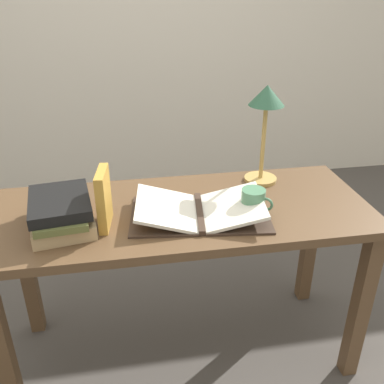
{
  "coord_description": "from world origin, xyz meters",
  "views": [
    {
      "loc": [
        -0.21,
        -1.43,
        1.54
      ],
      "look_at": [
        0.03,
        -0.03,
        0.82
      ],
      "focal_mm": 40.0,
      "sensor_mm": 36.0,
      "label": 1
    }
  ],
  "objects_px": {
    "book_stack_tall": "(61,212)",
    "book_standing_upright": "(104,199)",
    "open_book": "(200,210)",
    "coffee_mug": "(253,202)",
    "reading_lamp": "(266,111)"
  },
  "relations": [
    {
      "from": "open_book",
      "to": "coffee_mug",
      "type": "distance_m",
      "value": 0.2
    },
    {
      "from": "open_book",
      "to": "book_stack_tall",
      "type": "relative_size",
      "value": 1.71
    },
    {
      "from": "book_stack_tall",
      "to": "book_standing_upright",
      "type": "bearing_deg",
      "value": -6.89
    },
    {
      "from": "book_standing_upright",
      "to": "open_book",
      "type": "bearing_deg",
      "value": 8.72
    },
    {
      "from": "reading_lamp",
      "to": "book_standing_upright",
      "type": "bearing_deg",
      "value": -158.42
    },
    {
      "from": "book_standing_upright",
      "to": "coffee_mug",
      "type": "distance_m",
      "value": 0.55
    },
    {
      "from": "reading_lamp",
      "to": "coffee_mug",
      "type": "relative_size",
      "value": 3.74
    },
    {
      "from": "coffee_mug",
      "to": "book_standing_upright",
      "type": "bearing_deg",
      "value": 178.83
    },
    {
      "from": "book_stack_tall",
      "to": "book_standing_upright",
      "type": "distance_m",
      "value": 0.16
    },
    {
      "from": "book_stack_tall",
      "to": "coffee_mug",
      "type": "height_order",
      "value": "book_stack_tall"
    },
    {
      "from": "book_standing_upright",
      "to": "coffee_mug",
      "type": "xyz_separation_m",
      "value": [
        0.54,
        -0.01,
        -0.06
      ]
    },
    {
      "from": "book_stack_tall",
      "to": "reading_lamp",
      "type": "height_order",
      "value": "reading_lamp"
    },
    {
      "from": "open_book",
      "to": "book_standing_upright",
      "type": "relative_size",
      "value": 2.57
    },
    {
      "from": "book_standing_upright",
      "to": "reading_lamp",
      "type": "xyz_separation_m",
      "value": [
        0.66,
        0.26,
        0.21
      ]
    },
    {
      "from": "book_standing_upright",
      "to": "book_stack_tall",
      "type": "bearing_deg",
      "value": -179.68
    }
  ]
}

